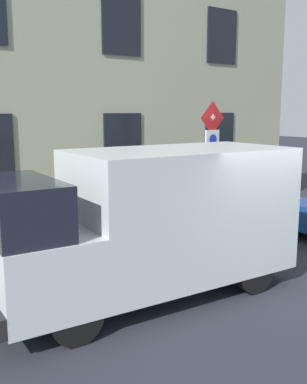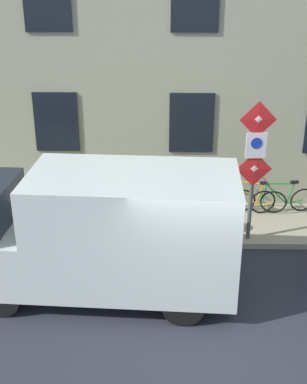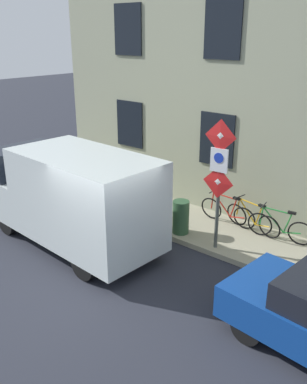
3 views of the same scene
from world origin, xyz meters
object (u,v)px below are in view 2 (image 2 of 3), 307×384
Objects in this scene: bicycle_green at (283,199)px; delivery_van at (102,231)px; litter_bin at (198,218)px; bicycle_red at (221,199)px; sign_post_stacked at (255,157)px; bicycle_orange at (252,199)px.

delivery_van is at bearing 30.33° from bicycle_green.
litter_bin is at bearing -130.29° from delivery_van.
bicycle_red is at bearing -27.94° from litter_bin.
sign_post_stacked is at bearing -97.19° from litter_bin.
delivery_van reaches higher than bicycle_green.
bicycle_green is 1.90× the size of litter_bin.
sign_post_stacked is 1.81× the size of bicycle_orange.
bicycle_green is at bearing -60.33° from litter_bin.
litter_bin is at bearing 49.77° from bicycle_orange.
bicycle_orange is 0.77m from bicycle_red.
bicycle_red is at bearing 19.41° from sign_post_stacked.
sign_post_stacked is at bearing -145.43° from delivery_van.
bicycle_green is 1.54m from bicycle_red.
bicycle_green and bicycle_red have the same top height.
bicycle_green and bicycle_orange have the same top height.
bicycle_green is (1.40, -1.05, -1.63)m from sign_post_stacked.
delivery_van is 3.17× the size of bicycle_red.
bicycle_orange and bicycle_red have the same top height.
delivery_van is at bearing 51.74° from bicycle_red.
sign_post_stacked reaches higher than bicycle_orange.
bicycle_orange is 1.91m from litter_bin.
bicycle_red is 1.90× the size of litter_bin.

